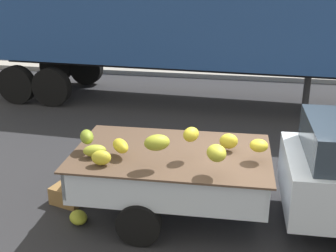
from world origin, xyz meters
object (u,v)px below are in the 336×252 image
Objects in this scene: fallen_banana_bunch_near_tailgate at (78,217)px; produce_crate at (68,195)px; semi_trailer at (185,12)px; pickup_truck at (314,174)px.

fallen_banana_bunch_near_tailgate is 0.66× the size of produce_crate.
fallen_banana_bunch_near_tailgate is at bearing -53.25° from produce_crate.
fallen_banana_bunch_near_tailgate is (-0.66, -6.52, -2.45)m from semi_trailer.
produce_crate is (-0.39, 0.53, 0.05)m from fallen_banana_bunch_near_tailgate.
pickup_truck reaches higher than fallen_banana_bunch_near_tailgate.
produce_crate is at bearing 126.75° from fallen_banana_bunch_near_tailgate.
pickup_truck is at bearing -62.07° from semi_trailer.
semi_trailer is 7.00m from fallen_banana_bunch_near_tailgate.
produce_crate is at bearing -97.30° from semi_trailer.
produce_crate is (-1.05, -6.00, -2.39)m from semi_trailer.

